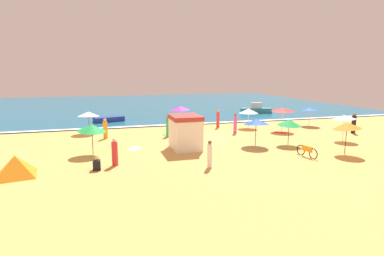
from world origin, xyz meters
TOP-DOWN VIEW (x-y plane):
  - ground_plane at (0.00, 0.00)m, footprint 60.00×60.00m
  - ocean_water at (0.00, 28.00)m, footprint 60.00×44.00m
  - wave_breaker_foam at (0.00, 6.30)m, footprint 57.00×0.70m
  - lifeguard_cabana at (-3.15, -3.94)m, footprint 2.08×2.60m
  - beach_umbrella_0 at (11.97, 2.20)m, footprint 2.51×2.52m
  - beach_umbrella_1 at (-10.16, 4.25)m, footprint 2.43×2.44m
  - beach_umbrella_2 at (10.11, -4.68)m, footprint 2.26×2.25m
  - beach_umbrella_3 at (4.89, -4.80)m, footprint 1.93×1.96m
  - beach_umbrella_4 at (7.06, -8.32)m, footprint 2.49×2.48m
  - beach_umbrella_5 at (5.21, 2.79)m, footprint 2.70×2.70m
  - beach_umbrella_6 at (2.29, -4.38)m, footprint 2.17×2.20m
  - beach_umbrella_7 at (7.55, 0.36)m, footprint 2.67×2.68m
  - beach_umbrella_8 at (-1.60, 3.88)m, footprint 2.26×2.24m
  - beach_umbrella_9 at (-9.63, -3.65)m, footprint 2.70×2.70m
  - beach_tent at (-13.50, -7.28)m, footprint 2.73×2.75m
  - parked_bicycle at (4.09, -8.22)m, footprint 0.35×1.81m
  - beachgoer_0 at (-2.92, -8.67)m, footprint 0.31×0.31m
  - beachgoer_1 at (-9.32, -7.31)m, footprint 0.43×0.43m
  - beachgoer_2 at (2.31, 3.78)m, footprint 0.40×0.40m
  - beachgoer_3 at (-8.74, 1.49)m, footprint 0.46×0.46m
  - beachgoer_4 at (-8.27, -6.69)m, footprint 0.46×0.46m
  - beachgoer_5 at (13.36, -2.36)m, footprint 0.52×0.52m
  - beachgoer_6 at (-3.42, 0.93)m, footprint 0.49×0.49m
  - beachgoer_7 at (2.80, 0.60)m, footprint 0.40×0.40m
  - beach_towel_0 at (6.98, -0.34)m, footprint 1.30×1.38m
  - beach_towel_1 at (-6.73, -2.79)m, footprint 1.20×1.43m
  - beach_towel_2 at (-3.08, 1.60)m, footprint 1.62×1.16m
  - small_boat_0 at (-8.28, 10.34)m, footprint 3.50×2.23m
  - small_boat_1 at (11.13, 12.46)m, footprint 4.26×2.11m

SIDE VIEW (x-z plane):
  - ground_plane at x=0.00m, z-range 0.00..0.00m
  - beach_towel_0 at x=6.98m, z-range 0.00..0.01m
  - beach_towel_1 at x=-6.73m, z-range 0.00..0.01m
  - beach_towel_2 at x=-3.08m, z-range 0.00..0.01m
  - ocean_water at x=0.00m, z-range 0.00..0.10m
  - wave_breaker_foam at x=0.00m, z-range 0.10..0.11m
  - beachgoer_1 at x=-9.32m, z-range -0.07..0.73m
  - small_boat_0 at x=-8.28m, z-range 0.10..0.63m
  - parked_bicycle at x=4.09m, z-range 0.00..0.76m
  - small_boat_1 at x=11.13m, z-range -0.14..1.29m
  - beach_tent at x=-13.50m, z-range 0.00..1.17m
  - beachgoer_4 at x=-8.27m, z-range -0.06..1.62m
  - beachgoer_0 at x=-2.92m, z-range -0.04..1.61m
  - beachgoer_3 at x=-8.74m, z-range -0.05..1.67m
  - beachgoer_6 at x=-3.42m, z-range -0.06..1.80m
  - beachgoer_7 at x=2.80m, z-range -0.04..1.79m
  - beachgoer_5 at x=13.36m, z-range -0.06..1.81m
  - beachgoer_2 at x=2.31m, z-range -0.02..1.83m
  - lifeguard_cabana at x=-3.15m, z-range 0.02..2.53m
  - beach_umbrella_5 at x=5.21m, z-range 0.75..2.70m
  - beach_umbrella_0 at x=11.97m, z-range 0.74..2.77m
  - beach_umbrella_3 at x=4.89m, z-range 0.73..2.79m
  - beach_umbrella_1 at x=-10.16m, z-range 0.76..2.83m
  - beach_umbrella_9 at x=-9.63m, z-range 0.75..2.94m
  - beach_umbrella_6 at x=2.29m, z-range 0.76..2.95m
  - beach_umbrella_2 at x=10.11m, z-range 0.86..3.02m
  - beach_umbrella_4 at x=7.06m, z-range 0.83..3.14m
  - beach_umbrella_7 at x=7.55m, z-range 0.93..3.22m
  - beach_umbrella_8 at x=-1.60m, z-range 0.94..3.29m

